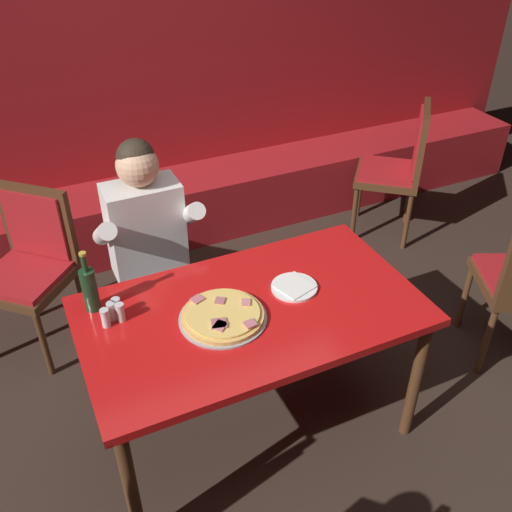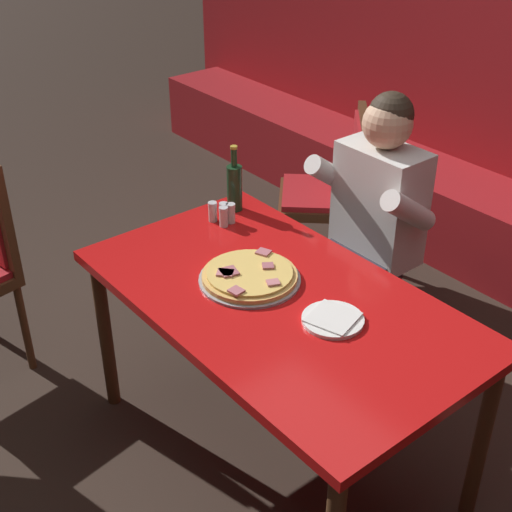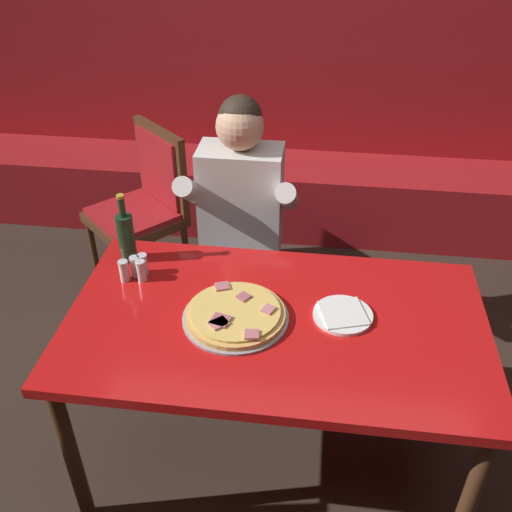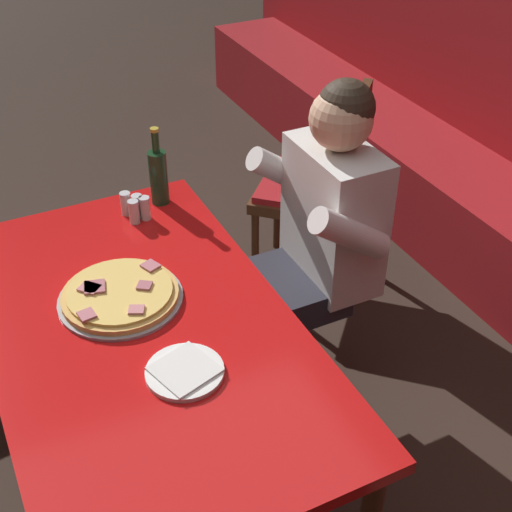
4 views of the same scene
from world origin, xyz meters
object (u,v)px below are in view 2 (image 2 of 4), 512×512
at_px(pizza, 250,276).
at_px(plate_white_paper, 333,319).
at_px(beer_bottle, 234,186).
at_px(shaker_black_pepper, 231,214).
at_px(shaker_parmesan, 213,213).
at_px(dining_chair_far_right, 336,185).
at_px(main_dining_table, 277,314).
at_px(shaker_oregano, 224,218).
at_px(diner_seated_blue_shirt, 365,224).
at_px(shaker_red_pepper_flakes, 224,213).

height_order(pizza, plate_white_paper, pizza).
relative_size(plate_white_paper, beer_bottle, 0.72).
xyz_separation_m(shaker_black_pepper, shaker_parmesan, (-0.06, -0.05, 0.00)).
bearing_deg(pizza, dining_chair_far_right, 121.24).
height_order(main_dining_table, shaker_black_pepper, shaker_black_pepper).
bearing_deg(shaker_oregano, shaker_parmesan, -172.56).
height_order(beer_bottle, shaker_parmesan, beer_bottle).
bearing_deg(shaker_black_pepper, diner_seated_blue_shirt, 60.11).
bearing_deg(beer_bottle, shaker_oregano, -54.63).
xyz_separation_m(shaker_red_pepper_flakes, shaker_black_pepper, (0.02, 0.02, 0.00)).
height_order(shaker_red_pepper_flakes, dining_chair_far_right, dining_chair_far_right).
bearing_deg(main_dining_table, pizza, -173.71).
distance_m(pizza, shaker_black_pepper, 0.45).
xyz_separation_m(main_dining_table, diner_seated_blue_shirt, (-0.24, 0.71, 0.02)).
bearing_deg(shaker_red_pepper_flakes, shaker_parmesan, -137.53).
bearing_deg(pizza, shaker_red_pepper_flakes, 154.82).
distance_m(main_dining_table, diner_seated_blue_shirt, 0.75).
relative_size(shaker_red_pepper_flakes, diner_seated_blue_shirt, 0.07).
xyz_separation_m(shaker_black_pepper, dining_chair_far_right, (-0.29, 0.92, -0.25)).
xyz_separation_m(pizza, shaker_oregano, (-0.39, 0.17, 0.02)).
xyz_separation_m(plate_white_paper, shaker_red_pepper_flakes, (-0.79, 0.14, 0.03)).
bearing_deg(main_dining_table, shaker_oregano, 163.29).
bearing_deg(shaker_black_pepper, main_dining_table, -20.56).
bearing_deg(dining_chair_far_right, pizza, -58.76).
distance_m(plate_white_paper, dining_chair_far_right, 1.52).
distance_m(shaker_oregano, dining_chair_far_right, 1.03).
xyz_separation_m(main_dining_table, shaker_red_pepper_flakes, (-0.56, 0.18, 0.12)).
xyz_separation_m(pizza, plate_white_paper, (0.37, 0.06, -0.01)).
distance_m(shaker_parmesan, diner_seated_blue_shirt, 0.66).
bearing_deg(main_dining_table, dining_chair_far_right, 126.52).
bearing_deg(diner_seated_blue_shirt, shaker_black_pepper, -119.89).
bearing_deg(shaker_red_pepper_flakes, pizza, -25.18).
relative_size(beer_bottle, shaker_parmesan, 3.40).
bearing_deg(pizza, main_dining_table, 6.29).
bearing_deg(plate_white_paper, dining_chair_far_right, 134.62).
bearing_deg(dining_chair_far_right, shaker_red_pepper_flakes, -74.06).
distance_m(beer_bottle, shaker_red_pepper_flakes, 0.14).
xyz_separation_m(shaker_red_pepper_flakes, shaker_parmesan, (-0.03, -0.03, 0.00)).
bearing_deg(diner_seated_blue_shirt, dining_chair_far_right, 144.89).
bearing_deg(beer_bottle, dining_chair_far_right, 104.00).
distance_m(shaker_parmesan, dining_chair_far_right, 1.02).
distance_m(main_dining_table, beer_bottle, 0.71).
xyz_separation_m(main_dining_table, pizza, (-0.14, -0.02, 0.10)).
xyz_separation_m(plate_white_paper, beer_bottle, (-0.85, 0.24, 0.10)).
relative_size(beer_bottle, dining_chair_far_right, 0.31).
height_order(pizza, shaker_black_pepper, shaker_black_pepper).
xyz_separation_m(shaker_parmesan, diner_seated_blue_shirt, (0.35, 0.56, -0.10)).
height_order(beer_bottle, diner_seated_blue_shirt, diner_seated_blue_shirt).
xyz_separation_m(shaker_red_pepper_flakes, diner_seated_blue_shirt, (0.32, 0.52, -0.10)).
xyz_separation_m(beer_bottle, shaker_parmesan, (0.03, -0.14, -0.07)).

